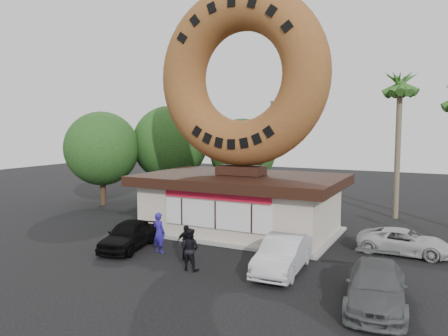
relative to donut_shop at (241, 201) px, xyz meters
name	(u,v)px	position (x,y,z in m)	size (l,w,h in m)	color
ground	(185,260)	(0.00, -5.98, -1.77)	(90.00, 90.00, 0.00)	black
donut_shop	(241,201)	(0.00, 0.00, 0.00)	(11.20, 7.20, 3.80)	beige
giant_donut	(241,76)	(0.00, 0.02, 7.01)	(9.96, 9.96, 2.54)	brown
tree_west	(170,143)	(-9.50, 7.02, 2.87)	(6.00, 6.00, 7.65)	#473321
tree_mid	(243,152)	(-4.00, 9.02, 2.25)	(5.20, 5.20, 6.63)	#473321
tree_far	(102,149)	(-13.00, 3.02, 2.56)	(5.60, 5.60, 7.14)	#473321
palm_near	(400,89)	(7.50, 8.02, 6.65)	(2.60, 2.60, 9.75)	#726651
street_lamp	(273,146)	(-1.86, 10.02, 2.72)	(2.11, 0.20, 8.00)	#59595E
person_left	(159,233)	(-1.78, -5.47, -0.80)	(0.71, 0.46, 1.94)	navy
person_center	(190,249)	(0.86, -6.99, -0.87)	(0.87, 0.68, 1.79)	black
person_right	(186,243)	(0.04, -5.92, -0.96)	(0.94, 0.39, 1.61)	black
car_black	(128,235)	(-3.49, -5.64, -1.07)	(1.65, 4.11, 1.40)	black
car_silver	(283,254)	(4.41, -5.42, -1.04)	(1.54, 4.43, 1.46)	silver
car_grey	(376,286)	(8.36, -7.33, -1.08)	(1.92, 4.71, 1.37)	#535657
car_white	(404,242)	(8.71, -0.43, -1.18)	(1.95, 4.23, 1.17)	#B9B9B9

